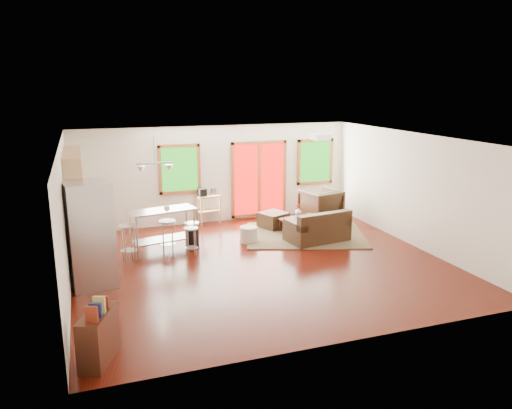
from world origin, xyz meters
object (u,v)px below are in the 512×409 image
object	(u,v)px
loveseat	(318,229)
coffee_table	(298,220)
refrigerator	(91,234)
ottoman	(273,220)
rug	(305,235)
kitchen_cart	(207,199)
armchair	(320,204)
island	(163,222)

from	to	relation	value
loveseat	coffee_table	size ratio (longest dim) A/B	1.61
refrigerator	ottoman	bearing A→B (deg)	19.96
rug	refrigerator	distance (m)	5.35
ottoman	kitchen_cart	xyz separation A→B (m)	(-1.51, 0.98, 0.46)
loveseat	kitchen_cart	distance (m)	3.21
kitchen_cart	loveseat	bearing A→B (deg)	-49.03
coffee_table	refrigerator	world-z (taller)	refrigerator
kitchen_cart	armchair	bearing A→B (deg)	-14.41
armchair	ottoman	world-z (taller)	armchair
loveseat	ottoman	bearing A→B (deg)	103.85
armchair	ottoman	distance (m)	1.50
refrigerator	kitchen_cart	xyz separation A→B (m)	(3.02, 3.41, -0.32)
coffee_table	island	size ratio (longest dim) A/B	0.61
loveseat	armchair	xyz separation A→B (m)	(0.87, 1.65, 0.18)
loveseat	refrigerator	distance (m)	5.25
armchair	loveseat	bearing A→B (deg)	49.06
coffee_table	refrigerator	size ratio (longest dim) A/B	0.48
island	refrigerator	bearing A→B (deg)	-133.70
loveseat	coffee_table	bearing A→B (deg)	90.65
ottoman	kitchen_cart	bearing A→B (deg)	146.92
loveseat	coffee_table	world-z (taller)	loveseat
refrigerator	kitchen_cart	world-z (taller)	refrigerator
rug	armchair	size ratio (longest dim) A/B	2.98
coffee_table	island	world-z (taller)	island
armchair	island	distance (m)	4.55
loveseat	ottoman	world-z (taller)	loveseat
rug	refrigerator	bearing A→B (deg)	-163.00
armchair	refrigerator	world-z (taller)	refrigerator
rug	kitchen_cart	size ratio (longest dim) A/B	2.95
rug	coffee_table	world-z (taller)	coffee_table
ottoman	refrigerator	xyz separation A→B (m)	(-4.53, -2.42, 0.78)
refrigerator	kitchen_cart	distance (m)	4.56
island	kitchen_cart	size ratio (longest dim) A/B	1.61
rug	coffee_table	xyz separation A→B (m)	(-0.06, 0.33, 0.30)
rug	armchair	xyz separation A→B (m)	(0.95, 1.10, 0.47)
coffee_table	island	distance (m)	3.45
armchair	refrigerator	size ratio (longest dim) A/B	0.49
refrigerator	island	distance (m)	2.27
coffee_table	rug	bearing A→B (deg)	-80.04
rug	loveseat	distance (m)	0.62
ottoman	island	distance (m)	3.12
rug	kitchen_cart	distance (m)	2.82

